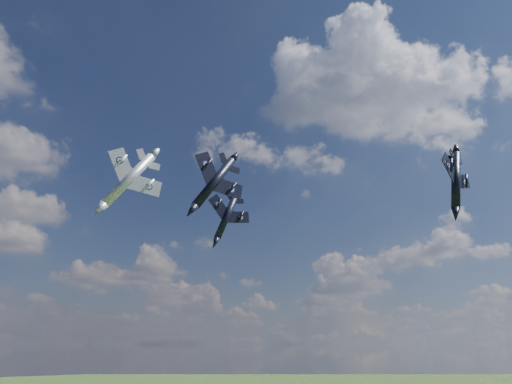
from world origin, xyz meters
TOP-DOWN VIEW (x-y plane):
  - jet_lead_navy at (-6.21, 6.35)m, footprint 10.92×14.69m
  - jet_right_navy at (29.28, -11.41)m, footprint 12.61×15.76m
  - jet_high_navy at (15.71, 36.17)m, footprint 14.36×17.57m
  - jet_left_silver at (-14.95, 17.75)m, footprint 13.48×17.11m

SIDE VIEW (x-z plane):
  - jet_lead_navy at x=-6.21m, z-range 76.27..84.45m
  - jet_left_silver at x=-14.95m, z-range 77.56..86.70m
  - jet_right_navy at x=29.28m, z-range 80.22..85.84m
  - jet_high_navy at x=15.71m, z-range 80.93..88.25m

